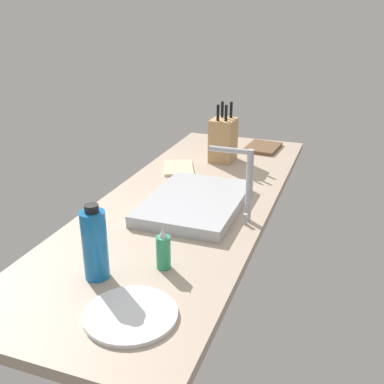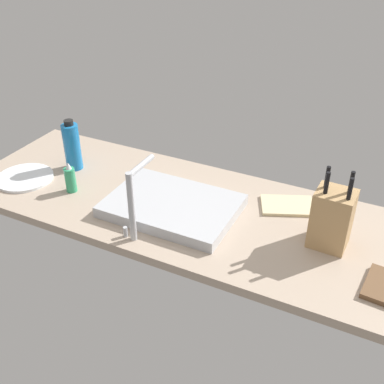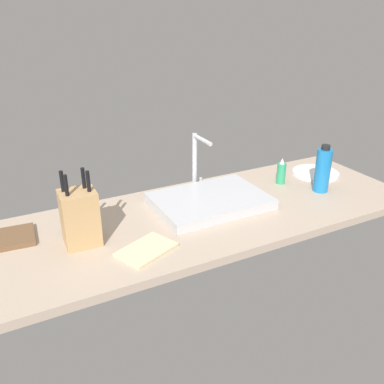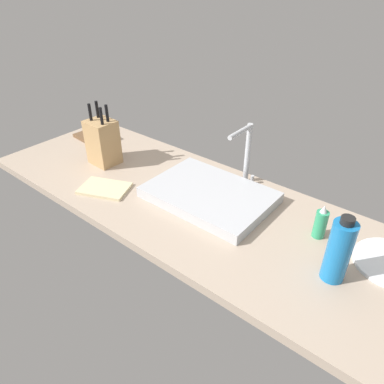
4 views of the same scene
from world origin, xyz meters
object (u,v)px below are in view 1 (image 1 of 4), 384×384
(soap_bottle, at_px, (163,251))
(water_bottle, at_px, (95,244))
(knife_block, at_px, (223,140))
(dinner_plate, at_px, (131,315))
(faucet, at_px, (244,178))
(sink_basin, at_px, (195,203))
(cutting_board, at_px, (263,147))
(dish_towel, at_px, (178,168))

(soap_bottle, xyz_separation_m, water_bottle, (0.11, -0.16, 0.05))
(knife_block, distance_m, dinner_plate, 1.29)
(knife_block, bearing_deg, faucet, 24.54)
(knife_block, bearing_deg, sink_basin, 7.97)
(knife_block, xyz_separation_m, dinner_plate, (1.28, 0.13, -0.10))
(sink_basin, relative_size, soap_bottle, 3.73)
(faucet, relative_size, dinner_plate, 1.12)
(sink_basin, xyz_separation_m, cutting_board, (-0.85, 0.09, -0.01))
(knife_block, bearing_deg, soap_bottle, 8.55)
(knife_block, distance_m, soap_bottle, 1.04)
(faucet, height_order, knife_block, knife_block)
(soap_bottle, height_order, dinner_plate, soap_bottle)
(dinner_plate, bearing_deg, water_bottle, -127.09)
(soap_bottle, relative_size, dinner_plate, 0.55)
(water_bottle, bearing_deg, cutting_board, 172.03)
(dinner_plate, distance_m, dish_towel, 1.12)
(dish_towel, bearing_deg, knife_block, 139.57)
(dinner_plate, bearing_deg, soap_bottle, -176.91)
(sink_basin, distance_m, faucet, 0.25)
(cutting_board, xyz_separation_m, water_bottle, (1.41, -0.20, 0.10))
(knife_block, height_order, cutting_board, knife_block)
(sink_basin, relative_size, faucet, 1.82)
(faucet, height_order, soap_bottle, faucet)
(sink_basin, xyz_separation_m, knife_block, (-0.59, -0.06, 0.09))
(water_bottle, bearing_deg, dinner_plate, 52.91)
(dish_towel, bearing_deg, water_bottle, 7.11)
(soap_bottle, bearing_deg, faucet, 160.61)
(cutting_board, bearing_deg, soap_bottle, -1.49)
(dinner_plate, bearing_deg, faucet, 168.77)
(faucet, xyz_separation_m, dinner_plate, (0.65, -0.13, -0.16))
(faucet, bearing_deg, cutting_board, -173.04)
(knife_block, xyz_separation_m, cutting_board, (-0.26, 0.15, -0.10))
(knife_block, relative_size, dish_towel, 1.43)
(cutting_board, xyz_separation_m, dinner_plate, (1.54, -0.02, -0.00))
(sink_basin, height_order, water_bottle, water_bottle)
(faucet, distance_m, knife_block, 0.68)
(knife_block, relative_size, dinner_plate, 1.20)
(faucet, height_order, dish_towel, faucet)
(dinner_plate, bearing_deg, cutting_board, 179.24)
(faucet, xyz_separation_m, soap_bottle, (0.40, -0.14, -0.11))
(soap_bottle, xyz_separation_m, dish_towel, (-0.84, -0.28, -0.05))
(dinner_plate, height_order, dish_towel, same)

